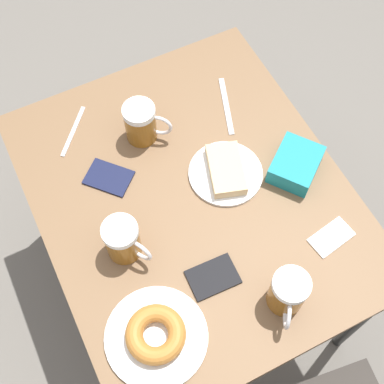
{
  "coord_description": "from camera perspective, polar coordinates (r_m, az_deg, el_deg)",
  "views": [
    {
      "loc": [
        0.31,
        0.61,
        2.02
      ],
      "look_at": [
        0.0,
        0.0,
        0.73
      ],
      "focal_mm": 50.0,
      "sensor_mm": 36.0,
      "label": 1
    }
  ],
  "objects": [
    {
      "name": "ground_plane",
      "position": [
        2.14,
        0.0,
        -9.18
      ],
      "size": [
        8.0,
        8.0,
        0.0
      ],
      "primitive_type": "plane",
      "color": "#666059"
    },
    {
      "name": "table",
      "position": [
        1.54,
        0.0,
        -1.37
      ],
      "size": [
        0.83,
        1.0,
        0.71
      ],
      "color": "brown",
      "rests_on": "ground_plane"
    },
    {
      "name": "plate_with_cake",
      "position": [
        1.5,
        3.62,
        2.22
      ],
      "size": [
        0.21,
        0.21,
        0.04
      ],
      "color": "white",
      "rests_on": "table"
    },
    {
      "name": "plate_with_donut",
      "position": [
        1.33,
        -3.87,
        -15.01
      ],
      "size": [
        0.25,
        0.25,
        0.05
      ],
      "color": "white",
      "rests_on": "table"
    },
    {
      "name": "beer_mug_left",
      "position": [
        1.37,
        -7.36,
        -5.12
      ],
      "size": [
        0.1,
        0.13,
        0.13
      ],
      "color": "#8C5619",
      "rests_on": "table"
    },
    {
      "name": "beer_mug_center",
      "position": [
        1.33,
        10.2,
        -10.54
      ],
      "size": [
        0.1,
        0.13,
        0.13
      ],
      "color": "#8C5619",
      "rests_on": "table"
    },
    {
      "name": "beer_mug_right",
      "position": [
        1.54,
        -5.43,
        7.36
      ],
      "size": [
        0.12,
        0.11,
        0.13
      ],
      "color": "#8C5619",
      "rests_on": "table"
    },
    {
      "name": "napkin_folded",
      "position": [
        1.47,
        14.63,
        -4.68
      ],
      "size": [
        0.13,
        0.08,
        0.0
      ],
      "rotation": [
        0.0,
        0.0,
        0.17
      ],
      "color": "white",
      "rests_on": "table"
    },
    {
      "name": "fork",
      "position": [
        1.63,
        -12.55,
        6.36
      ],
      "size": [
        0.13,
        0.15,
        0.0
      ],
      "rotation": [
        0.0,
        0.0,
        2.43
      ],
      "color": "silver",
      "rests_on": "table"
    },
    {
      "name": "knife",
      "position": [
        1.65,
        3.68,
        9.16
      ],
      "size": [
        0.09,
        0.21,
        0.0
      ],
      "rotation": [
        0.0,
        0.0,
        5.94
      ],
      "color": "silver",
      "rests_on": "table"
    },
    {
      "name": "passport_near_edge",
      "position": [
        1.53,
        -8.88,
        1.53
      ],
      "size": [
        0.15,
        0.15,
        0.01
      ],
      "rotation": [
        0.0,
        0.0,
        3.88
      ],
      "color": "#141938",
      "rests_on": "table"
    },
    {
      "name": "passport_far_edge",
      "position": [
        1.39,
        2.25,
        -9.05
      ],
      "size": [
        0.13,
        0.09,
        0.01
      ],
      "rotation": [
        0.0,
        0.0,
        4.67
      ],
      "color": "black",
      "rests_on": "table"
    },
    {
      "name": "blue_pouch",
      "position": [
        1.52,
        11.0,
        2.9
      ],
      "size": [
        0.19,
        0.18,
        0.06
      ],
      "rotation": [
        0.0,
        0.0,
        0.65
      ],
      "color": "teal",
      "rests_on": "table"
    }
  ]
}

